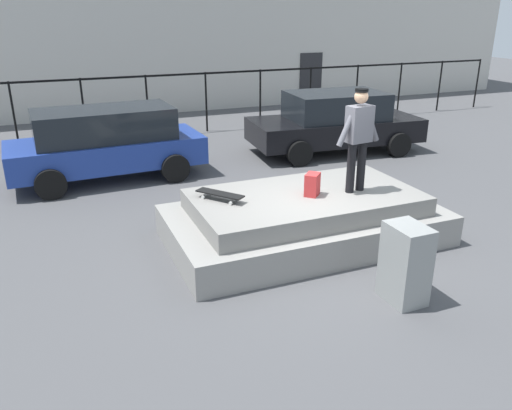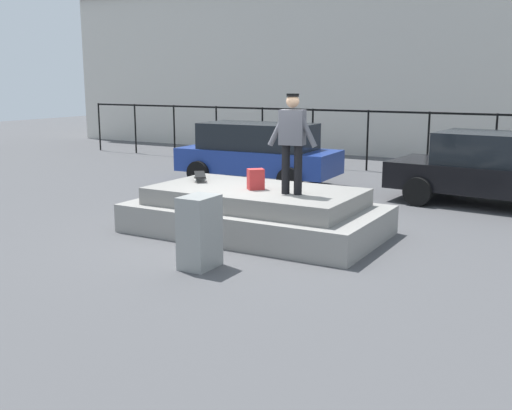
{
  "view_description": "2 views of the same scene",
  "coord_description": "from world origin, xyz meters",
  "px_view_note": "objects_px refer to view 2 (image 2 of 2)",
  "views": [
    {
      "loc": [
        -3.81,
        -6.56,
        3.71
      ],
      "look_at": [
        -0.49,
        1.44,
        0.35
      ],
      "focal_mm": 35.87,
      "sensor_mm": 36.0,
      "label": 1
    },
    {
      "loc": [
        5.38,
        -8.9,
        2.75
      ],
      "look_at": [
        -0.32,
        1.05,
        0.38
      ],
      "focal_mm": 42.67,
      "sensor_mm": 36.0,
      "label": 2
    }
  ],
  "objects_px": {
    "utility_box": "(200,232)",
    "backpack": "(256,179)",
    "skateboard": "(200,175)",
    "car_black_sedan_mid": "(497,169)",
    "skateboarder": "(292,137)",
    "car_blue_hatchback_near": "(258,152)"
  },
  "relations": [
    {
      "from": "utility_box",
      "to": "backpack",
      "type": "bearing_deg",
      "value": 96.68
    },
    {
      "from": "skateboard",
      "to": "backpack",
      "type": "bearing_deg",
      "value": -14.01
    },
    {
      "from": "car_black_sedan_mid",
      "to": "utility_box",
      "type": "bearing_deg",
      "value": -113.67
    },
    {
      "from": "skateboarder",
      "to": "backpack",
      "type": "height_order",
      "value": "skateboarder"
    },
    {
      "from": "car_black_sedan_mid",
      "to": "backpack",
      "type": "bearing_deg",
      "value": -124.37
    },
    {
      "from": "skateboard",
      "to": "utility_box",
      "type": "distance_m",
      "value": 3.06
    },
    {
      "from": "skateboarder",
      "to": "car_blue_hatchback_near",
      "type": "distance_m",
      "value": 6.05
    },
    {
      "from": "backpack",
      "to": "utility_box",
      "type": "distance_m",
      "value": 2.19
    },
    {
      "from": "utility_box",
      "to": "car_blue_hatchback_near",
      "type": "bearing_deg",
      "value": 112.68
    },
    {
      "from": "car_blue_hatchback_near",
      "to": "skateboard",
      "type": "bearing_deg",
      "value": -74.64
    },
    {
      "from": "car_blue_hatchback_near",
      "to": "utility_box",
      "type": "xyz_separation_m",
      "value": [
        2.95,
        -6.92,
        -0.32
      ]
    },
    {
      "from": "skateboarder",
      "to": "utility_box",
      "type": "relative_size",
      "value": 1.56
    },
    {
      "from": "skateboard",
      "to": "backpack",
      "type": "xyz_separation_m",
      "value": [
        1.47,
        -0.37,
        0.08
      ]
    },
    {
      "from": "backpack",
      "to": "utility_box",
      "type": "relative_size",
      "value": 0.34
    },
    {
      "from": "skateboarder",
      "to": "car_black_sedan_mid",
      "type": "xyz_separation_m",
      "value": [
        2.57,
        4.96,
        -0.98
      ]
    },
    {
      "from": "skateboard",
      "to": "skateboarder",
      "type": "bearing_deg",
      "value": -11.55
    },
    {
      "from": "backpack",
      "to": "utility_box",
      "type": "height_order",
      "value": "backpack"
    },
    {
      "from": "skateboard",
      "to": "utility_box",
      "type": "xyz_separation_m",
      "value": [
        1.73,
        -2.49,
        -0.39
      ]
    },
    {
      "from": "skateboarder",
      "to": "utility_box",
      "type": "distance_m",
      "value": 2.45
    },
    {
      "from": "skateboard",
      "to": "car_blue_hatchback_near",
      "type": "bearing_deg",
      "value": 105.36
    },
    {
      "from": "car_blue_hatchback_near",
      "to": "car_black_sedan_mid",
      "type": "distance_m",
      "value": 6.01
    },
    {
      "from": "skateboarder",
      "to": "car_black_sedan_mid",
      "type": "distance_m",
      "value": 5.67
    }
  ]
}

